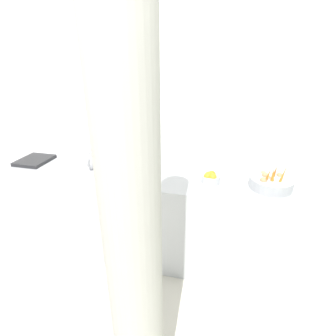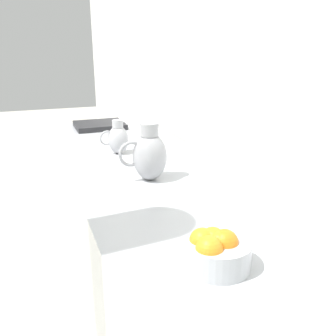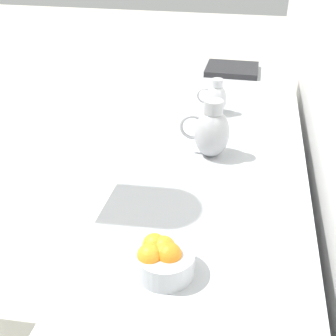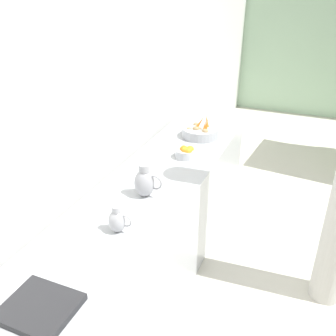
{
  "view_description": "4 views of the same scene",
  "coord_description": "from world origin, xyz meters",
  "px_view_note": "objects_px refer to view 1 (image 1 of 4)",
  "views": [
    {
      "loc": [
        0.81,
        0.7,
        2.0
      ],
      "look_at": [
        -1.31,
        0.18,
        1.06
      ],
      "focal_mm": 28.89,
      "sensor_mm": 36.0,
      "label": 1
    },
    {
      "loc": [
        -0.96,
        1.31,
        1.48
      ],
      "look_at": [
        -1.43,
        0.09,
        1.05
      ],
      "focal_mm": 39.79,
      "sensor_mm": 36.0,
      "label": 2
    },
    {
      "loc": [
        -1.58,
        1.4,
        1.8
      ],
      "look_at": [
        -1.32,
        0.17,
        1.03
      ],
      "focal_mm": 44.23,
      "sensor_mm": 36.0,
      "label": 3
    },
    {
      "loc": [
        -0.38,
        -2.25,
        2.34
      ],
      "look_at": [
        -1.31,
        -0.04,
        1.11
      ],
      "focal_mm": 39.79,
      "sensor_mm": 36.0,
      "label": 4
    }
  ],
  "objects_px": {
    "orange_bowl": "(210,177)",
    "metal_pitcher_tall": "(136,162)",
    "metal_pitcher_short": "(92,162)",
    "support_column": "(129,191)",
    "vegetable_colander": "(271,182)"
  },
  "relations": [
    {
      "from": "metal_pitcher_tall",
      "to": "metal_pitcher_short",
      "type": "relative_size",
      "value": 1.36
    },
    {
      "from": "metal_pitcher_tall",
      "to": "orange_bowl",
      "type": "bearing_deg",
      "value": 86.07
    },
    {
      "from": "orange_bowl",
      "to": "metal_pitcher_short",
      "type": "xyz_separation_m",
      "value": [
        -0.02,
        -1.17,
        0.03
      ]
    },
    {
      "from": "metal_pitcher_tall",
      "to": "vegetable_colander",
      "type": "bearing_deg",
      "value": 89.15
    },
    {
      "from": "orange_bowl",
      "to": "vegetable_colander",
      "type": "bearing_deg",
      "value": 93.46
    },
    {
      "from": "metal_pitcher_tall",
      "to": "support_column",
      "type": "bearing_deg",
      "value": 19.84
    },
    {
      "from": "metal_pitcher_tall",
      "to": "support_column",
      "type": "height_order",
      "value": "support_column"
    },
    {
      "from": "metal_pitcher_tall",
      "to": "metal_pitcher_short",
      "type": "distance_m",
      "value": 0.45
    },
    {
      "from": "vegetable_colander",
      "to": "orange_bowl",
      "type": "relative_size",
      "value": 2.12
    },
    {
      "from": "vegetable_colander",
      "to": "orange_bowl",
      "type": "bearing_deg",
      "value": -86.54
    },
    {
      "from": "metal_pitcher_tall",
      "to": "metal_pitcher_short",
      "type": "xyz_separation_m",
      "value": [
        0.03,
        -0.45,
        -0.03
      ]
    },
    {
      "from": "orange_bowl",
      "to": "metal_pitcher_short",
      "type": "bearing_deg",
      "value": -90.98
    },
    {
      "from": "orange_bowl",
      "to": "metal_pitcher_tall",
      "type": "distance_m",
      "value": 0.72
    },
    {
      "from": "vegetable_colander",
      "to": "metal_pitcher_tall",
      "type": "relative_size",
      "value": 1.44
    },
    {
      "from": "metal_pitcher_short",
      "to": "support_column",
      "type": "xyz_separation_m",
      "value": [
        1.35,
        0.95,
        0.5
      ]
    }
  ]
}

